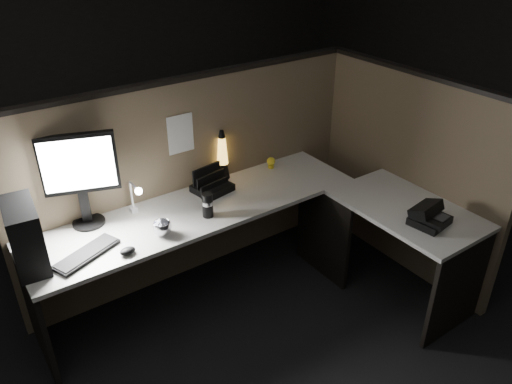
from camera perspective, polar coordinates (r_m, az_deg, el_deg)
floor at (r=3.48m, az=1.45°, el=-15.68°), size 6.00×6.00×0.00m
room_shell at (r=2.60m, az=1.90°, el=10.44°), size 6.00×6.00×6.00m
partition_back at (r=3.67m, az=-7.02°, el=1.35°), size 2.66×0.06×1.50m
partition_right at (r=3.89m, az=16.72°, el=1.88°), size 0.06×1.66×1.50m
desk at (r=3.35m, az=1.49°, el=-4.84°), size 2.60×1.60×0.73m
pc_tower at (r=3.01m, az=-24.86°, el=-4.59°), size 0.19×0.37×0.38m
monitor at (r=3.19m, az=-19.62°, el=2.24°), size 0.46×0.21×0.61m
keyboard at (r=3.06m, az=-18.79°, el=-6.74°), size 0.42×0.28×0.02m
mouse at (r=3.00m, az=-14.46°, el=-6.54°), size 0.10×0.08×0.04m
clip_lamp at (r=3.28m, az=-13.59°, el=-0.60°), size 0.05×0.19×0.24m
organizer at (r=3.55m, az=-5.12°, el=0.78°), size 0.28×0.26×0.19m
lava_lamp at (r=3.67m, az=-3.85°, el=3.84°), size 0.10×0.10×0.38m
travel_mug at (r=3.23m, az=-5.56°, el=-1.50°), size 0.07×0.07×0.17m
steel_mug at (r=3.11m, az=-10.65°, el=-4.10°), size 0.12×0.12×0.09m
figurine at (r=3.85m, az=1.73°, el=3.53°), size 0.06×0.06×0.06m
pinned_paper at (r=3.44m, az=-8.61°, el=6.57°), size 0.19×0.00×0.27m
desk_phone at (r=3.34m, az=19.08°, el=-2.61°), size 0.26×0.26×0.14m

